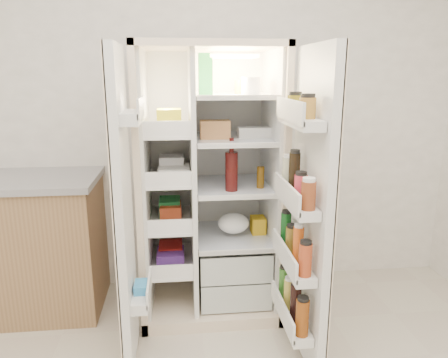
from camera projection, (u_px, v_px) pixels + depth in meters
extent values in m
cube|color=white|center=(194.00, 111.00, 3.11)|extent=(4.00, 0.02, 2.70)
cube|color=beige|center=(206.00, 172.00, 3.16)|extent=(0.92, 0.04, 1.80)
cube|color=beige|center=(143.00, 185.00, 2.79)|extent=(0.04, 0.70, 1.80)
cube|color=beige|center=(274.00, 181.00, 2.89)|extent=(0.04, 0.70, 1.80)
cube|color=beige|center=(208.00, 46.00, 2.63)|extent=(0.92, 0.70, 0.04)
cube|color=beige|center=(210.00, 299.00, 3.05)|extent=(0.92, 0.70, 0.08)
cube|color=silver|center=(206.00, 170.00, 3.12)|extent=(0.84, 0.02, 1.68)
cube|color=silver|center=(147.00, 182.00, 2.79)|extent=(0.02, 0.62, 1.68)
cube|color=silver|center=(269.00, 179.00, 2.88)|extent=(0.02, 0.62, 1.68)
cube|color=silver|center=(193.00, 181.00, 2.82)|extent=(0.03, 0.62, 1.68)
cube|color=#BAC3BE|center=(232.00, 281.00, 3.01)|extent=(0.47, 0.52, 0.19)
cube|color=#BAC3BE|center=(232.00, 255.00, 2.96)|extent=(0.47, 0.52, 0.19)
cube|color=#FFD18C|center=(232.00, 56.00, 2.70)|extent=(0.30, 0.30, 0.02)
cube|color=white|center=(172.00, 261.00, 2.94)|extent=(0.28, 0.58, 0.02)
cube|color=white|center=(171.00, 220.00, 2.87)|extent=(0.28, 0.58, 0.02)
cube|color=white|center=(169.00, 177.00, 2.80)|extent=(0.28, 0.58, 0.02)
cube|color=white|center=(168.00, 132.00, 2.73)|extent=(0.28, 0.58, 0.02)
cube|color=white|center=(232.00, 235.00, 2.95)|extent=(0.49, 0.58, 0.01)
cube|color=white|center=(232.00, 186.00, 2.86)|extent=(0.49, 0.58, 0.01)
cube|color=white|center=(232.00, 138.00, 2.78)|extent=(0.49, 0.58, 0.02)
cube|color=white|center=(233.00, 95.00, 2.71)|extent=(0.49, 0.58, 0.02)
cube|color=red|center=(172.00, 253.00, 2.93)|extent=(0.16, 0.20, 0.10)
cube|color=#24853F|center=(170.00, 210.00, 2.85)|extent=(0.14, 0.18, 0.12)
cube|color=white|center=(169.00, 170.00, 2.79)|extent=(0.20, 0.22, 0.07)
cube|color=yellow|center=(167.00, 119.00, 2.71)|extent=(0.15, 0.16, 0.14)
cube|color=#623195|center=(172.00, 253.00, 2.93)|extent=(0.18, 0.20, 0.09)
cube|color=#B94120|center=(170.00, 212.00, 2.86)|extent=(0.14, 0.18, 0.10)
cube|color=white|center=(169.00, 167.00, 2.78)|extent=(0.16, 0.16, 0.12)
sphere|color=orange|center=(216.00, 295.00, 2.93)|extent=(0.07, 0.07, 0.07)
sphere|color=orange|center=(228.00, 291.00, 2.98)|extent=(0.07, 0.07, 0.07)
sphere|color=orange|center=(243.00, 293.00, 2.95)|extent=(0.07, 0.07, 0.07)
sphere|color=orange|center=(221.00, 285.00, 3.07)|extent=(0.07, 0.07, 0.07)
ellipsoid|color=#3C7226|center=(232.00, 251.00, 2.98)|extent=(0.26, 0.24, 0.11)
cylinder|color=#3D0D0D|center=(231.00, 171.00, 2.68)|extent=(0.08, 0.08, 0.25)
cylinder|color=#613D0A|center=(260.00, 177.00, 2.76)|extent=(0.05, 0.05, 0.14)
cube|color=#217A34|center=(205.00, 74.00, 2.61)|extent=(0.08, 0.08, 0.25)
cylinder|color=white|center=(251.00, 86.00, 2.62)|extent=(0.12, 0.12, 0.11)
cylinder|color=#9E6D24|center=(240.00, 87.00, 2.73)|extent=(0.07, 0.07, 0.08)
cube|color=silver|center=(258.00, 132.00, 2.78)|extent=(0.26, 0.11, 0.07)
cube|color=#B87E49|center=(215.00, 129.00, 2.72)|extent=(0.19, 0.11, 0.12)
ellipsoid|color=white|center=(233.00, 227.00, 2.89)|extent=(0.21, 0.19, 0.13)
cube|color=gold|center=(258.00, 225.00, 2.97)|extent=(0.10, 0.12, 0.12)
cube|color=silver|center=(124.00, 212.00, 2.25)|extent=(0.05, 0.40, 1.72)
cube|color=beige|center=(119.00, 212.00, 2.25)|extent=(0.01, 0.40, 1.72)
cube|color=silver|center=(141.00, 296.00, 2.38)|extent=(0.09, 0.32, 0.06)
cube|color=silver|center=(132.00, 117.00, 2.14)|extent=(0.09, 0.32, 0.06)
cube|color=#338CCC|center=(141.00, 291.00, 2.38)|extent=(0.07, 0.12, 0.10)
cube|color=silver|center=(311.00, 211.00, 2.27)|extent=(0.05, 0.58, 1.72)
cube|color=beige|center=(316.00, 210.00, 2.28)|extent=(0.01, 0.58, 1.72)
cube|color=silver|center=(291.00, 318.00, 2.42)|extent=(0.11, 0.50, 0.05)
cube|color=silver|center=(294.00, 263.00, 2.34)|extent=(0.11, 0.50, 0.05)
cube|color=silver|center=(296.00, 202.00, 2.25)|extent=(0.11, 0.50, 0.05)
cube|color=silver|center=(300.00, 121.00, 2.15)|extent=(0.11, 0.50, 0.05)
cylinder|color=#7A380D|center=(302.00, 318.00, 2.20)|extent=(0.07, 0.07, 0.20)
cylinder|color=black|center=(295.00, 303.00, 2.32)|extent=(0.06, 0.06, 0.22)
cylinder|color=gold|center=(289.00, 294.00, 2.45)|extent=(0.06, 0.06, 0.18)
cylinder|color=#3A7B29|center=(284.00, 283.00, 2.57)|extent=(0.06, 0.06, 0.19)
cylinder|color=#A33C1B|center=(305.00, 260.00, 2.12)|extent=(0.07, 0.07, 0.17)
cylinder|color=#D15618|center=(298.00, 246.00, 2.24)|extent=(0.06, 0.06, 0.21)
cylinder|color=brown|center=(291.00, 241.00, 2.37)|extent=(0.07, 0.07, 0.16)
cylinder|color=#114D1A|center=(286.00, 229.00, 2.49)|extent=(0.06, 0.06, 0.20)
cylinder|color=brown|center=(308.00, 196.00, 2.04)|extent=(0.07, 0.07, 0.14)
cylinder|color=#C23240|center=(301.00, 188.00, 2.16)|extent=(0.07, 0.07, 0.14)
cylinder|color=black|center=(294.00, 174.00, 2.28)|extent=(0.06, 0.06, 0.23)
cylinder|color=beige|center=(288.00, 173.00, 2.41)|extent=(0.06, 0.06, 0.18)
cylinder|color=#A47229|center=(307.00, 108.00, 2.02)|extent=(0.08, 0.08, 0.10)
cylinder|color=olive|center=(295.00, 105.00, 2.23)|extent=(0.08, 0.08, 0.10)
cube|color=olive|center=(6.00, 247.00, 2.91)|extent=(1.27, 0.66, 0.91)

